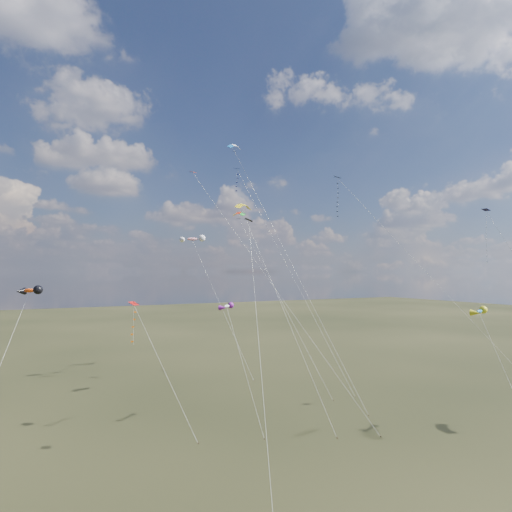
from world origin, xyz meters
name	(u,v)px	position (x,y,z in m)	size (l,w,h in m)	color
ground	(351,464)	(0.00, 0.00, 0.00)	(400.00, 400.00, 0.00)	black
diamond_black_high	(347,206)	(21.63, 26.60, 27.89)	(16.82, 24.51, 33.03)	black
diamond_navy_tall	(246,196)	(6.22, 33.26, 29.36)	(9.66, 18.89, 34.14)	#071843
diamond_black_mid	(255,296)	(-8.78, 1.65, 14.97)	(5.07, 13.16, 22.06)	black
diamond_red_low	(136,328)	(-14.85, 17.99, 10.92)	(5.37, 8.16, 13.75)	#B1110D
diamond_navy_right	(491,243)	(25.56, 3.83, 20.55)	(5.69, 12.70, 24.91)	#0B074A
diamond_orange_center	(248,250)	(-1.25, 17.80, 19.75)	(13.23, 22.32, 30.58)	red
parafoil_yellow	(244,206)	(1.63, 24.77, 26.32)	(2.85, 20.42, 27.06)	yellow
parafoil_blue_white	(236,147)	(4.16, 32.78, 36.88)	(7.74, 24.14, 37.79)	blue
parafoil_tricolor	(239,214)	(4.48, 32.01, 26.05)	(7.41, 16.79, 26.81)	yellow
novelty_orange_black	(29,291)	(-25.31, 20.48, 15.03)	(6.73, 8.23, 15.61)	#E6460D
novelty_white_purple	(227,307)	(-5.02, 15.64, 13.01)	(2.46, 8.21, 13.43)	white
novelty_redwhite_stripe	(193,239)	(1.66, 45.55, 22.90)	(7.02, 15.64, 23.68)	red
novelty_blue_yellow	(480,312)	(17.35, -0.34, 12.75)	(2.68, 7.95, 13.28)	blue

